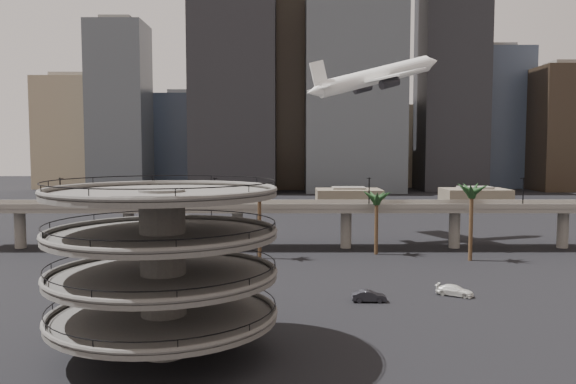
{
  "coord_description": "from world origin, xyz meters",
  "views": [
    {
      "loc": [
        -1.02,
        -57.57,
        20.18
      ],
      "look_at": [
        -0.83,
        28.0,
        13.48
      ],
      "focal_mm": 35.0,
      "sensor_mm": 36.0,
      "label": 1
    }
  ],
  "objects_px": {
    "parking_ramp": "(163,255)",
    "car_a": "(207,301)",
    "car_c": "(455,291)",
    "airborne_jet": "(375,77)",
    "overpass": "(292,212)",
    "car_b": "(369,296)"
  },
  "relations": [
    {
      "from": "car_a",
      "to": "car_c",
      "type": "relative_size",
      "value": 0.82
    },
    {
      "from": "parking_ramp",
      "to": "overpass",
      "type": "height_order",
      "value": "parking_ramp"
    },
    {
      "from": "overpass",
      "to": "parking_ramp",
      "type": "bearing_deg",
      "value": -102.43
    },
    {
      "from": "overpass",
      "to": "car_c",
      "type": "height_order",
      "value": "overpass"
    },
    {
      "from": "car_a",
      "to": "car_b",
      "type": "height_order",
      "value": "car_b"
    },
    {
      "from": "overpass",
      "to": "car_c",
      "type": "relative_size",
      "value": 26.05
    },
    {
      "from": "airborne_jet",
      "to": "car_c",
      "type": "bearing_deg",
      "value": -108.7
    },
    {
      "from": "airborne_jet",
      "to": "car_a",
      "type": "xyz_separation_m",
      "value": [
        -29.55,
        -53.88,
        -35.01
      ]
    },
    {
      "from": "parking_ramp",
      "to": "overpass",
      "type": "xyz_separation_m",
      "value": [
        13.0,
        59.0,
        -2.5
      ]
    },
    {
      "from": "car_a",
      "to": "parking_ramp",
      "type": "bearing_deg",
      "value": 154.27
    },
    {
      "from": "overpass",
      "to": "car_b",
      "type": "relative_size",
      "value": 28.6
    },
    {
      "from": "airborne_jet",
      "to": "car_b",
      "type": "xyz_separation_m",
      "value": [
        -8.47,
        -51.73,
        -34.95
      ]
    },
    {
      "from": "parking_ramp",
      "to": "car_a",
      "type": "xyz_separation_m",
      "value": [
        1.73,
        16.68,
        -9.14
      ]
    },
    {
      "from": "parking_ramp",
      "to": "car_c",
      "type": "distance_m",
      "value": 42.27
    },
    {
      "from": "parking_ramp",
      "to": "car_a",
      "type": "height_order",
      "value": "parking_ramp"
    },
    {
      "from": "parking_ramp",
      "to": "overpass",
      "type": "distance_m",
      "value": 60.46
    },
    {
      "from": "airborne_jet",
      "to": "car_b",
      "type": "relative_size",
      "value": 7.18
    },
    {
      "from": "overpass",
      "to": "airborne_jet",
      "type": "relative_size",
      "value": 3.99
    },
    {
      "from": "car_c",
      "to": "car_b",
      "type": "bearing_deg",
      "value": 134.31
    },
    {
      "from": "parking_ramp",
      "to": "airborne_jet",
      "type": "xyz_separation_m",
      "value": [
        31.28,
        70.56,
        25.87
      ]
    },
    {
      "from": "parking_ramp",
      "to": "car_c",
      "type": "height_order",
      "value": "parking_ramp"
    },
    {
      "from": "car_c",
      "to": "airborne_jet",
      "type": "bearing_deg",
      "value": 34.7
    }
  ]
}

